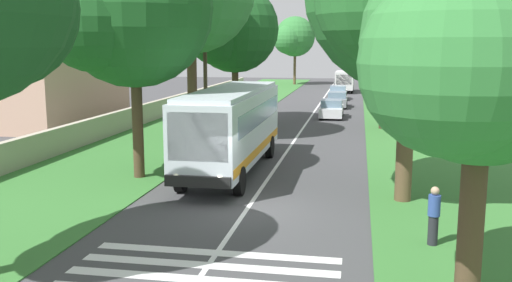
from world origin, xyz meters
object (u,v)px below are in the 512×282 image
Objects in this scene: roadside_tree_left_4 at (233,31)px; trailing_car_2 at (338,93)px; coach_bus at (232,124)px; trailing_car_0 at (332,109)px; roadside_tree_right_1 at (384,27)px; roadside_tree_right_3 at (373,36)px; trailing_minibus_0 at (345,79)px; trailing_car_1 at (337,100)px; roadside_tree_right_4 at (384,29)px; roadside_tree_left_3 at (294,38)px; pedestrian at (434,215)px; roadside_building at (49,82)px; roadside_tree_right_0 at (474,51)px; roadside_tree_left_0 at (131,13)px; utility_pole at (205,70)px.

trailing_car_2 is at bearing -18.88° from roadside_tree_left_4.
trailing_car_0 is at bearing -9.71° from coach_bus.
roadside_tree_right_3 is (30.45, 0.17, -0.32)m from roadside_tree_right_1.
coach_bus is 45.22m from trailing_minibus_0.
trailing_car_1 is at bearing -178.33° from trailing_car_2.
roadside_tree_left_3 is at bearing 14.35° from roadside_tree_right_4.
trailing_car_1 is 2.54× the size of pedestrian.
roadside_building is (13.34, 16.64, 0.87)m from coach_bus.
roadside_building is at bearing 51.28° from coach_bus.
roadside_tree_left_3 is at bearing 18.40° from trailing_car_2.
roadside_building is (-2.36, 13.16, -3.60)m from roadside_tree_left_4.
roadside_tree_right_1 reaches higher than roadside_tree_right_3.
trailing_car_1 is 7.91m from roadside_tree_right_1.
coach_bus is at bearing 31.95° from roadside_tree_right_0.
roadside_tree_left_3 is 5.74× the size of pedestrian.
roadside_tree_right_3 is at bearing -29.30° from roadside_building.
roadside_tree_right_4 is 5.59× the size of pedestrian.
roadside_tree_left_4 reaches higher than trailing_car_2.
roadside_tree_left_0 is at bearing -139.74° from roadside_building.
roadside_tree_right_3 is at bearing -17.71° from trailing_minibus_0.
roadside_tree_left_3 is 0.98× the size of roadside_tree_left_4.
roadside_building is (-1.47, 23.66, -3.66)m from roadside_tree_right_4.
roadside_building is at bearing 40.26° from roadside_tree_left_0.
roadside_tree_right_0 is at bearing -179.36° from pedestrian.
roadside_tree_left_3 is at bearing 0.07° from roadside_tree_left_0.
coach_bus reaches higher than trailing_car_1.
pedestrian is at bearing -131.73° from roadside_building.
utility_pole is (11.03, -0.06, -2.79)m from roadside_tree_left_0.
roadside_building is at bearing 93.55° from roadside_tree_right_4.
roadside_tree_right_3 is (10.81, -3.45, 5.30)m from trailing_minibus_0.
roadside_tree_left_0 is (-46.84, 7.60, 5.38)m from trailing_minibus_0.
roadside_tree_right_4 is (-20.87, -3.66, 6.01)m from trailing_car_2.
roadside_tree_right_0 is at bearing -132.54° from roadside_tree_left_0.
coach_bus is 16.69m from roadside_tree_left_4.
roadside_tree_left_0 is at bearing 60.30° from pedestrian.
roadside_tree_left_0 is at bearing -179.93° from roadside_tree_left_3.
roadside_tree_right_3 reaches higher than coach_bus.
roadside_tree_right_3 is 64.49m from pedestrian.
roadside_tree_left_0 is 20.20m from roadside_building.
roadside_tree_left_3 is at bearing 9.97° from pedestrian.
roadside_tree_left_4 is (-29.36, 7.26, 5.07)m from trailing_minibus_0.
roadside_tree_right_1 is 27.22m from roadside_building.
coach_bus is 1.41× the size of utility_pole.
roadside_tree_right_1 is at bearing -179.67° from roadside_tree_right_3.
roadside_tree_left_0 is 6.12× the size of pedestrian.
roadside_tree_left_4 is 30.25m from roadside_tree_right_0.
roadside_tree_right_3 reaches higher than roadside_tree_right_4.
trailing_car_1 is at bearing 14.80° from roadside_tree_right_4.
trailing_car_1 is at bearing -14.05° from roadside_tree_left_0.
roadside_tree_right_0 is at bearing -152.02° from utility_pole.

